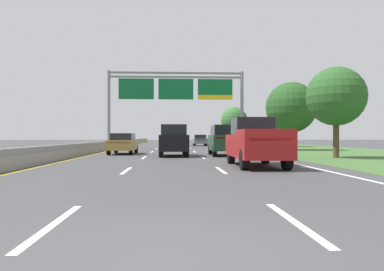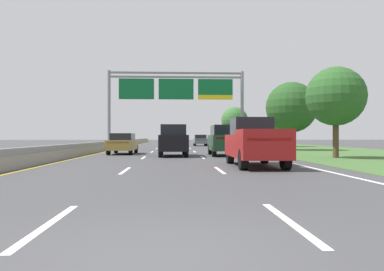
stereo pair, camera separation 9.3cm
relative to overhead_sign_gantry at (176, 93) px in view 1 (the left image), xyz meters
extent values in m
plane|color=#3D3D3F|center=(-0.30, -2.30, -6.13)|extent=(220.00, 220.00, 0.00)
cube|color=white|center=(-2.15, -35.80, -6.12)|extent=(0.14, 3.00, 0.01)
cube|color=white|center=(-2.15, -26.80, -6.12)|extent=(0.14, 3.00, 0.01)
cube|color=white|center=(-2.15, -17.80, -6.12)|extent=(0.14, 3.00, 0.01)
cube|color=white|center=(-2.15, -8.80, -6.12)|extent=(0.14, 3.00, 0.01)
cube|color=white|center=(-2.15, 0.20, -6.12)|extent=(0.14, 3.00, 0.01)
cube|color=white|center=(-2.15, 9.20, -6.12)|extent=(0.14, 3.00, 0.01)
cube|color=white|center=(-2.15, 18.20, -6.12)|extent=(0.14, 3.00, 0.01)
cube|color=white|center=(-2.15, 27.20, -6.12)|extent=(0.14, 3.00, 0.01)
cube|color=white|center=(-2.15, 36.20, -6.12)|extent=(0.14, 3.00, 0.01)
cube|color=white|center=(-2.15, 45.20, -6.12)|extent=(0.14, 3.00, 0.01)
cube|color=white|center=(1.55, -35.80, -6.12)|extent=(0.14, 3.00, 0.01)
cube|color=white|center=(1.55, -26.80, -6.12)|extent=(0.14, 3.00, 0.01)
cube|color=white|center=(1.55, -17.80, -6.12)|extent=(0.14, 3.00, 0.01)
cube|color=white|center=(1.55, -8.80, -6.12)|extent=(0.14, 3.00, 0.01)
cube|color=white|center=(1.55, 0.20, -6.12)|extent=(0.14, 3.00, 0.01)
cube|color=white|center=(1.55, 9.20, -6.12)|extent=(0.14, 3.00, 0.01)
cube|color=white|center=(1.55, 18.20, -6.12)|extent=(0.14, 3.00, 0.01)
cube|color=white|center=(1.55, 27.20, -6.12)|extent=(0.14, 3.00, 0.01)
cube|color=white|center=(1.55, 36.20, -6.12)|extent=(0.14, 3.00, 0.01)
cube|color=white|center=(1.55, 45.20, -6.12)|extent=(0.14, 3.00, 0.01)
cube|color=white|center=(5.60, -2.30, -6.12)|extent=(0.16, 106.00, 0.01)
cube|color=gold|center=(-6.20, -2.30, -6.12)|extent=(0.16, 106.00, 0.01)
cube|color=#3D602D|center=(13.65, -2.30, -6.12)|extent=(14.00, 110.00, 0.02)
cube|color=gray|center=(-6.90, -2.30, -5.85)|extent=(0.60, 110.00, 0.55)
cube|color=gray|center=(-6.90, -2.30, -5.43)|extent=(0.25, 110.00, 0.30)
cylinder|color=gray|center=(-7.35, 0.08, -1.84)|extent=(0.36, 0.36, 8.57)
cylinder|color=gray|center=(7.35, 0.08, -1.84)|extent=(0.36, 0.36, 8.57)
cube|color=gray|center=(0.00, 0.08, 2.22)|extent=(14.70, 0.24, 0.20)
cube|color=gray|center=(0.00, 0.08, 1.77)|extent=(14.70, 0.24, 0.20)
cube|color=#0C602D|center=(-4.33, -0.10, 0.41)|extent=(3.83, 0.12, 2.26)
cube|color=#0C602D|center=(0.00, -0.10, 0.41)|extent=(3.83, 0.12, 2.26)
cube|color=#0C602D|center=(4.33, -0.10, 0.66)|extent=(3.83, 0.12, 1.76)
cube|color=yellow|center=(4.33, -0.10, -0.47)|extent=(3.83, 0.12, 0.50)
cube|color=maroon|center=(3.35, -24.98, -5.21)|extent=(2.05, 5.42, 1.00)
cube|color=black|center=(3.36, -24.13, -4.32)|extent=(1.74, 1.91, 0.78)
cube|color=#B21414|center=(3.33, -27.64, -4.91)|extent=(1.68, 0.09, 0.12)
cube|color=maroon|center=(3.34, -26.70, -4.61)|extent=(2.02, 1.96, 0.20)
cylinder|color=black|center=(2.52, -23.13, -5.71)|extent=(0.31, 0.84, 0.84)
cylinder|color=black|center=(4.22, -23.15, -5.71)|extent=(0.31, 0.84, 0.84)
cylinder|color=black|center=(2.48, -26.80, -5.71)|extent=(0.31, 0.84, 0.84)
cylinder|color=black|center=(4.18, -26.82, -5.71)|extent=(0.31, 0.84, 0.84)
cube|color=#A38438|center=(-4.10, -12.80, -5.44)|extent=(1.95, 4.45, 0.72)
cube|color=black|center=(-4.11, -12.85, -4.82)|extent=(1.63, 2.35, 0.52)
cube|color=#B21414|center=(-4.17, -14.96, -5.22)|extent=(1.53, 0.13, 0.12)
cylinder|color=black|center=(-4.86, -11.28, -5.80)|extent=(0.24, 0.67, 0.66)
cylinder|color=black|center=(-3.26, -11.33, -5.80)|extent=(0.24, 0.67, 0.66)
cylinder|color=black|center=(-4.95, -14.27, -5.80)|extent=(0.24, 0.67, 0.66)
cylinder|color=black|center=(-3.35, -14.32, -5.80)|extent=(0.24, 0.67, 0.66)
cube|color=slate|center=(3.49, 11.72, -5.44)|extent=(1.82, 4.40, 0.72)
cube|color=black|center=(3.49, 11.67, -4.82)|extent=(1.57, 2.30, 0.52)
cube|color=#B21414|center=(3.49, 9.56, -5.22)|extent=(1.53, 0.08, 0.12)
cylinder|color=black|center=(2.69, 13.22, -5.80)|extent=(0.22, 0.66, 0.66)
cylinder|color=black|center=(4.29, 13.22, -5.80)|extent=(0.22, 0.66, 0.66)
cylinder|color=black|center=(2.69, 10.23, -5.80)|extent=(0.22, 0.66, 0.66)
cylinder|color=black|center=(4.29, 10.23, -5.80)|extent=(0.22, 0.66, 0.66)
cube|color=#193D23|center=(3.22, -15.42, -5.22)|extent=(1.96, 4.72, 1.05)
cube|color=black|center=(3.22, -15.57, -4.36)|extent=(1.67, 3.02, 0.68)
cube|color=#B21414|center=(3.19, -17.73, -4.91)|extent=(1.60, 0.10, 0.12)
cylinder|color=black|center=(2.42, -13.81, -5.75)|extent=(0.27, 0.76, 0.76)
cylinder|color=black|center=(4.06, -13.83, -5.75)|extent=(0.27, 0.76, 0.76)
cylinder|color=black|center=(2.38, -17.01, -5.75)|extent=(0.27, 0.76, 0.76)
cylinder|color=black|center=(4.02, -17.03, -5.75)|extent=(0.27, 0.76, 0.76)
cube|color=black|center=(-0.30, -15.97, -5.22)|extent=(1.97, 4.73, 1.05)
cube|color=black|center=(-0.30, -16.12, -4.36)|extent=(1.68, 3.02, 0.68)
cube|color=#B21414|center=(-0.27, -18.28, -4.91)|extent=(1.60, 0.10, 0.12)
cylinder|color=black|center=(-1.14, -14.39, -5.75)|extent=(0.27, 0.76, 0.76)
cylinder|color=black|center=(0.50, -14.36, -5.75)|extent=(0.27, 0.76, 0.76)
cylinder|color=black|center=(-1.10, -17.58, -5.75)|extent=(0.27, 0.76, 0.76)
cylinder|color=black|center=(0.54, -17.56, -5.75)|extent=(0.27, 0.76, 0.76)
cylinder|color=#4C3823|center=(9.70, -18.85, -4.95)|extent=(0.36, 0.36, 2.35)
sphere|color=#285623|center=(9.70, -18.85, -2.32)|extent=(3.63, 3.63, 3.63)
cylinder|color=#4C3823|center=(11.11, -5.61, -5.03)|extent=(0.36, 0.36, 2.20)
sphere|color=#234C1E|center=(11.11, -5.61, -1.97)|extent=(4.89, 4.89, 4.89)
cylinder|color=#4C3823|center=(13.84, 6.93, -5.10)|extent=(0.36, 0.36, 2.05)
sphere|color=#33662D|center=(13.84, 6.93, -2.51)|extent=(3.93, 3.93, 3.93)
cylinder|color=#4C3823|center=(9.51, 18.62, -5.02)|extent=(0.36, 0.36, 2.22)
sphere|color=#33662D|center=(9.51, 18.62, -2.20)|extent=(4.28, 4.28, 4.28)
camera|label=1|loc=(-0.35, -41.61, -4.79)|focal=35.37mm
camera|label=2|loc=(-0.25, -41.62, -4.79)|focal=35.37mm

